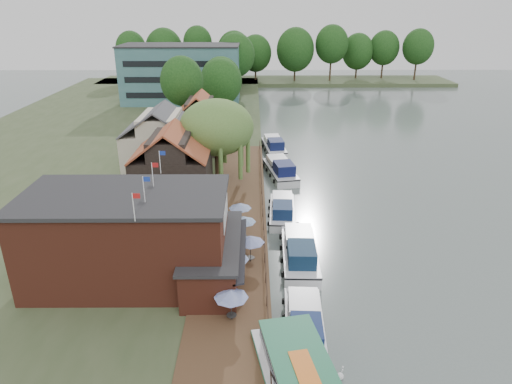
{
  "coord_description": "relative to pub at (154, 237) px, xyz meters",
  "views": [
    {
      "loc": [
        -6.25,
        -32.3,
        21.36
      ],
      "look_at": [
        -6.0,
        12.0,
        3.0
      ],
      "focal_mm": 32.0,
      "sensor_mm": 36.0,
      "label": 1
    }
  ],
  "objects": [
    {
      "name": "bank_tree_2",
      "position": [
        1.56,
        57.79,
        1.94
      ],
      "size": [
        7.97,
        7.97,
        11.17
      ],
      "primitive_type": null,
      "color": "#143811",
      "rests_on": "land_bank"
    },
    {
      "name": "swan",
      "position": [
        13.05,
        -9.81,
        -4.43
      ],
      "size": [
        0.44,
        0.44,
        0.44
      ],
      "primitive_type": "sphere",
      "color": "white",
      "rests_on": "ground"
    },
    {
      "name": "bank_tree_5",
      "position": [
        3.12,
        93.64,
        2.63
      ],
      "size": [
        8.61,
        8.61,
        12.56
      ],
      "primitive_type": null,
      "color": "#143811",
      "rests_on": "land_bank"
    },
    {
      "name": "land_bank",
      "position": [
        -16.0,
        36.0,
        -4.15
      ],
      "size": [
        50.0,
        140.0,
        1.0
      ],
      "primitive_type": "cube",
      "color": "#384728",
      "rests_on": "ground"
    },
    {
      "name": "hotel_block",
      "position": [
        -8.0,
        71.0,
        2.5
      ],
      "size": [
        25.4,
        12.4,
        12.3
      ],
      "primitive_type": null,
      "color": "#38666B",
      "rests_on": "land_bank"
    },
    {
      "name": "cruiser_2",
      "position": [
        10.84,
        13.22,
        -3.53
      ],
      "size": [
        3.5,
        9.49,
        2.24
      ],
      "primitive_type": null,
      "rotation": [
        0.0,
        0.0,
        -0.05
      ],
      "color": "silver",
      "rests_on": "ground"
    },
    {
      "name": "umbrella_0",
      "position": [
        6.21,
        -5.5,
        -2.36
      ],
      "size": [
        2.38,
        2.38,
        2.38
      ],
      "primitive_type": null,
      "color": "navy",
      "rests_on": "quay_deck"
    },
    {
      "name": "cottage_a",
      "position": [
        -1.0,
        15.0,
        0.6
      ],
      "size": [
        8.6,
        7.6,
        8.5
      ],
      "primitive_type": null,
      "color": "black",
      "rests_on": "land_bank"
    },
    {
      "name": "cruiser_3",
      "position": [
        11.32,
        25.7,
        -3.39
      ],
      "size": [
        5.19,
        10.78,
        2.53
      ],
      "primitive_type": null,
      "rotation": [
        0.0,
        0.0,
        0.19
      ],
      "color": "silver",
      "rests_on": "ground"
    },
    {
      "name": "willow",
      "position": [
        3.5,
        20.0,
        1.56
      ],
      "size": [
        8.6,
        8.6,
        10.43
      ],
      "primitive_type": null,
      "color": "#476B2D",
      "rests_on": "land_bank"
    },
    {
      "name": "cruiser_4",
      "position": [
        10.92,
        36.82,
        -3.45
      ],
      "size": [
        4.31,
        10.2,
        2.4
      ],
      "primitive_type": null,
      "rotation": [
        0.0,
        0.0,
        0.11
      ],
      "color": "white",
      "rests_on": "ground"
    },
    {
      "name": "bank_tree_1",
      "position": [
        1.89,
        52.64,
        2.07
      ],
      "size": [
        7.34,
        7.34,
        11.44
      ],
      "primitive_type": null,
      "color": "#143811",
      "rests_on": "land_bank"
    },
    {
      "name": "quay_rail",
      "position": [
        8.7,
        11.5,
        -3.15
      ],
      "size": [
        0.2,
        49.0,
        1.0
      ],
      "primitive_type": null,
      "color": "black",
      "rests_on": "land_bank"
    },
    {
      "name": "quay_deck",
      "position": [
        6.0,
        11.0,
        -3.6
      ],
      "size": [
        6.0,
        50.0,
        0.1
      ],
      "primitive_type": "cube",
      "color": "#47301E",
      "rests_on": "land_bank"
    },
    {
      "name": "pub",
      "position": [
        0.0,
        0.0,
        0.0
      ],
      "size": [
        20.0,
        11.0,
        7.3
      ],
      "primitive_type": null,
      "color": "maroon",
      "rests_on": "land_bank"
    },
    {
      "name": "cottage_b",
      "position": [
        -4.0,
        25.0,
        0.6
      ],
      "size": [
        9.6,
        8.6,
        8.5
      ],
      "primitive_type": null,
      "color": "beige",
      "rests_on": "land_bank"
    },
    {
      "name": "umbrella_1",
      "position": [
        6.21,
        -0.54,
        -2.36
      ],
      "size": [
        2.35,
        2.35,
        2.38
      ],
      "primitive_type": null,
      "color": "navy",
      "rests_on": "quay_deck"
    },
    {
      "name": "umbrella_2",
      "position": [
        7.48,
        2.2,
        -2.36
      ],
      "size": [
        2.36,
        2.36,
        2.38
      ],
      "primitive_type": null,
      "color": "navy",
      "rests_on": "quay_deck"
    },
    {
      "name": "bank_tree_0",
      "position": [
        -3.52,
        41.66,
        2.83
      ],
      "size": [
        6.78,
        6.78,
        12.96
      ],
      "primitive_type": null,
      "color": "#143811",
      "rests_on": "land_bank"
    },
    {
      "name": "cruiser_1",
      "position": [
        11.84,
        4.06,
        -3.38
      ],
      "size": [
        3.67,
        10.52,
        2.55
      ],
      "primitive_type": null,
      "rotation": [
        0.0,
        0.0,
        -0.03
      ],
      "color": "white",
      "rests_on": "ground"
    },
    {
      "name": "bank_tree_4",
      "position": [
        2.88,
        86.8,
        2.74
      ],
      "size": [
        7.83,
        7.83,
        12.78
      ],
      "primitive_type": null,
      "color": "#143811",
      "rests_on": "land_bank"
    },
    {
      "name": "umbrella_3",
      "position": [
        6.8,
        6.08,
        -2.36
      ],
      "size": [
        2.32,
        2.32,
        2.38
      ],
      "primitive_type": null,
      "color": "navy",
      "rests_on": "quay_deck"
    },
    {
      "name": "ground",
      "position": [
        14.0,
        1.0,
        -4.65
      ],
      "size": [
        260.0,
        260.0,
        0.0
      ],
      "primitive_type": "plane",
      "color": "#55625F",
      "rests_on": "ground"
    },
    {
      "name": "umbrella_4",
      "position": [
        6.43,
        9.06,
        -2.36
      ],
      "size": [
        2.22,
        2.22,
        2.38
      ],
      "primitive_type": null,
      "color": "navy",
      "rests_on": "quay_deck"
    },
    {
      "name": "cottage_c",
      "position": [
        0.0,
        34.0,
        0.6
      ],
      "size": [
        7.6,
        7.6,
        8.5
      ],
      "primitive_type": null,
      "color": "black",
      "rests_on": "land_bank"
    },
    {
      "name": "bank_tree_3",
      "position": [
        3.69,
        79.51,
        3.48
      ],
      "size": [
        8.78,
        8.78,
        14.26
      ],
      "primitive_type": null,
      "color": "#143811",
      "rests_on": "land_bank"
    },
    {
      "name": "cruiser_0",
      "position": [
        11.25,
        -5.73,
        -3.52
      ],
      "size": [
        3.49,
        9.51,
        2.25
      ],
      "primitive_type": null,
      "rotation": [
        0.0,
        0.0,
        -0.05
      ],
      "color": "silver",
      "rests_on": "ground"
    }
  ]
}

